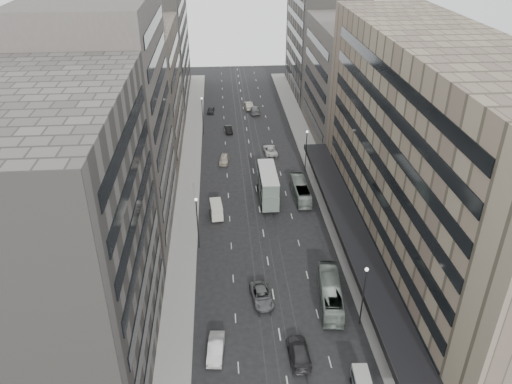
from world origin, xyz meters
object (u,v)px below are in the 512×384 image
object	(u,v)px
bus_far	(301,190)
double_decker	(268,185)
vw_microbus	(362,384)
sedan_2	(262,295)
sedan_1	(216,348)
bus_near	(330,293)
panel_van	(216,209)

from	to	relation	value
bus_far	double_decker	world-z (taller)	double_decker
double_decker	vw_microbus	bearing A→B (deg)	-81.84
double_decker	sedan_2	distance (m)	25.25
sedan_1	vw_microbus	bearing A→B (deg)	-17.52
vw_microbus	sedan_2	xyz separation A→B (m)	(-8.93, 14.60, -0.42)
bus_near	double_decker	xyz separation A→B (m)	(-5.26, 25.93, 1.47)
bus_near	vw_microbus	bearing A→B (deg)	98.66
bus_near	sedan_2	xyz separation A→B (m)	(-8.49, 0.99, -0.71)
sedan_2	panel_van	bearing A→B (deg)	98.66
bus_far	double_decker	xyz separation A→B (m)	(-5.65, -0.50, 1.55)
vw_microbus	sedan_2	distance (m)	17.12
bus_far	sedan_2	bearing A→B (deg)	70.41
bus_far	vw_microbus	xyz separation A→B (m)	(0.04, -40.05, -0.20)
bus_near	sedan_2	distance (m)	8.57
panel_van	bus_far	bearing A→B (deg)	14.74
bus_near	panel_van	bearing A→B (deg)	-49.73
double_decker	vw_microbus	size ratio (longest dim) A/B	2.50
panel_van	double_decker	bearing A→B (deg)	23.25
vw_microbus	sedan_2	size ratio (longest dim) A/B	0.75
bus_near	vw_microbus	size ratio (longest dim) A/B	2.63
sedan_2	sedan_1	bearing A→B (deg)	-131.45
sedan_2	double_decker	bearing A→B (deg)	76.02
sedan_1	sedan_2	size ratio (longest dim) A/B	0.91
vw_microbus	sedan_1	world-z (taller)	vw_microbus
sedan_2	bus_far	bearing A→B (deg)	64.16
double_decker	sedan_2	size ratio (longest dim) A/B	1.87
double_decker	sedan_1	distance (m)	34.57
vw_microbus	bus_near	bearing A→B (deg)	95.21
bus_far	sedan_1	world-z (taller)	bus_far
panel_van	sedan_1	distance (m)	28.55
double_decker	panel_van	world-z (taller)	double_decker
double_decker	panel_van	bearing A→B (deg)	-151.44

